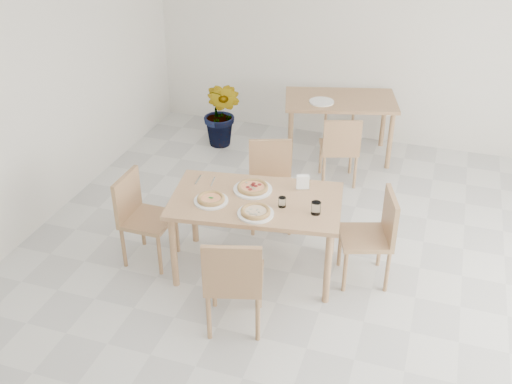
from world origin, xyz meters
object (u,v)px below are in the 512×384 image
(plate_empty, at_px, (322,102))
(potted_plant, at_px, (222,114))
(chair_north, at_px, (271,178))
(plate_mushroom, at_px, (256,214))
(pizza_margherita, at_px, (211,199))
(second_table, at_px, (340,106))
(tumbler_a, at_px, (316,208))
(plate_pepperoni, at_px, (253,189))
(chair_east, at_px, (375,232))
(napkin_holder, at_px, (303,183))
(chair_west, at_px, (140,212))
(main_table, at_px, (256,207))
(tumbler_b, at_px, (282,202))
(chair_back_s, at_px, (340,146))
(chair_back_n, at_px, (337,98))
(pizza_pepperoni, at_px, (253,187))
(plate_margherita, at_px, (211,201))
(chair_south, at_px, (234,278))
(pizza_mushroom, at_px, (256,211))

(plate_empty, distance_m, potted_plant, 1.29)
(chair_north, height_order, plate_mushroom, chair_north)
(pizza_margherita, relative_size, second_table, 0.22)
(plate_mushroom, bearing_deg, tumbler_a, 19.85)
(plate_pepperoni, relative_size, pizza_margherita, 1.08)
(chair_north, distance_m, tumbler_a, 1.15)
(plate_mushroom, bearing_deg, second_table, 86.39)
(chair_east, xyz_separation_m, napkin_holder, (-0.68, 0.09, 0.32))
(chair_west, distance_m, pizza_margherita, 0.76)
(napkin_holder, height_order, plate_empty, napkin_holder)
(main_table, height_order, second_table, same)
(tumbler_b, distance_m, chair_back_s, 1.87)
(plate_mushroom, relative_size, plate_pepperoni, 0.89)
(pizza_margherita, height_order, chair_back_n, chair_back_n)
(chair_north, distance_m, pizza_pepperoni, 0.75)
(chair_north, relative_size, chair_east, 1.01)
(plate_margherita, relative_size, napkin_holder, 2.19)
(chair_south, xyz_separation_m, second_table, (0.16, 3.31, 0.13))
(plate_margherita, bearing_deg, chair_east, 14.63)
(chair_east, relative_size, tumbler_a, 8.03)
(pizza_margherita, distance_m, chair_back_n, 3.37)
(pizza_pepperoni, distance_m, second_table, 2.39)
(plate_pepperoni, bearing_deg, napkin_holder, 20.99)
(tumbler_a, bearing_deg, chair_north, 126.38)
(plate_mushroom, bearing_deg, chair_back_n, 89.81)
(chair_south, relative_size, plate_empty, 3.10)
(chair_south, bearing_deg, tumbler_a, -137.22)
(tumbler_b, relative_size, second_table, 0.06)
(chair_south, distance_m, chair_back_n, 3.98)
(pizza_mushroom, bearing_deg, main_table, 107.21)
(potted_plant, bearing_deg, plate_empty, 0.28)
(plate_mushroom, relative_size, tumbler_b, 3.50)
(plate_mushroom, bearing_deg, napkin_holder, 63.25)
(chair_north, relative_size, pizza_pepperoni, 2.53)
(chair_back_s, bearing_deg, chair_north, 43.99)
(plate_margherita, xyz_separation_m, plate_empty, (0.40, 2.48, 0.00))
(chair_west, relative_size, pizza_margherita, 2.72)
(chair_west, relative_size, chair_east, 1.00)
(tumbler_b, relative_size, potted_plant, 0.10)
(pizza_pepperoni, distance_m, chair_back_n, 3.06)
(tumbler_a, bearing_deg, plate_empty, 101.55)
(chair_back_n, bearing_deg, potted_plant, -166.73)
(chair_east, xyz_separation_m, pizza_margherita, (-1.37, -0.36, 0.28))
(tumbler_a, distance_m, second_table, 2.59)
(chair_west, height_order, napkin_holder, napkin_holder)
(pizza_margherita, distance_m, pizza_pepperoni, 0.40)
(tumbler_b, height_order, plate_empty, tumbler_b)
(plate_pepperoni, distance_m, chair_back_s, 1.75)
(napkin_holder, xyz_separation_m, chair_back_n, (-0.25, 2.88, -0.33))
(plate_margherita, xyz_separation_m, tumbler_a, (0.89, 0.09, 0.04))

